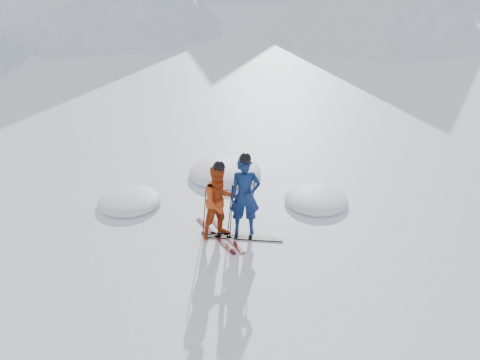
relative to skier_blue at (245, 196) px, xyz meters
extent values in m
plane|color=white|center=(1.46, -0.05, -0.92)|extent=(160.00, 160.00, 0.00)
imported|color=navy|center=(0.00, 0.00, 0.00)|extent=(0.75, 0.57, 1.85)
imported|color=#B1370E|center=(-0.57, -0.02, -0.06)|extent=(0.98, 0.85, 1.73)
cylinder|color=black|center=(-0.30, 0.15, -0.31)|extent=(0.12, 0.09, 1.23)
cylinder|color=black|center=(0.25, 0.25, -0.31)|extent=(0.12, 0.07, 1.23)
cylinder|color=black|center=(-0.87, 0.23, -0.35)|extent=(0.12, 0.09, 1.15)
cylinder|color=black|center=(-0.27, 0.13, -0.35)|extent=(0.12, 0.08, 1.15)
cube|color=black|center=(-0.69, -0.02, -0.91)|extent=(0.58, 1.65, 0.03)
cube|color=black|center=(-0.45, -0.02, -0.91)|extent=(0.46, 1.68, 0.03)
cube|color=black|center=(-0.18, -0.15, -0.91)|extent=(1.61, 0.73, 0.03)
cube|color=black|center=(-0.08, -0.30, -0.91)|extent=(1.62, 0.68, 0.03)
ellipsoid|color=white|center=(-2.47, 1.97, -0.92)|extent=(1.59, 1.59, 0.35)
ellipsoid|color=white|center=(2.09, 0.87, -0.92)|extent=(1.61, 1.61, 0.35)
ellipsoid|color=white|center=(0.21, 2.96, -0.92)|extent=(2.03, 2.03, 0.45)
camera|label=1|loc=(-2.55, -9.46, 5.38)|focal=38.00mm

